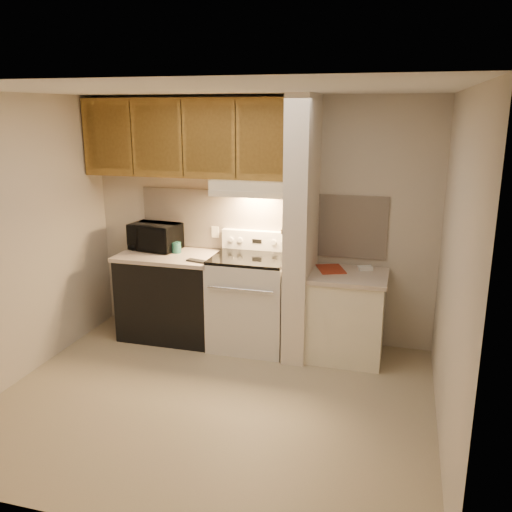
% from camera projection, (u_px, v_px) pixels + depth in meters
% --- Properties ---
extents(floor, '(3.60, 3.60, 0.00)m').
position_uv_depth(floor, '(213.00, 400.00, 4.54)').
color(floor, tan).
rests_on(floor, ground).
extents(ceiling, '(3.60, 3.60, 0.00)m').
position_uv_depth(ceiling, '(205.00, 89.00, 3.89)').
color(ceiling, white).
rests_on(ceiling, wall_back).
extents(wall_back, '(3.60, 2.50, 0.02)m').
position_uv_depth(wall_back, '(260.00, 220.00, 5.61)').
color(wall_back, beige).
rests_on(wall_back, floor).
extents(wall_left, '(0.02, 3.00, 2.50)m').
position_uv_depth(wall_left, '(13.00, 242.00, 4.68)').
color(wall_left, beige).
rests_on(wall_left, floor).
extents(wall_right, '(0.02, 3.00, 2.50)m').
position_uv_depth(wall_right, '(453.00, 275.00, 3.75)').
color(wall_right, beige).
rests_on(wall_right, floor).
extents(backsplash, '(2.60, 0.02, 0.63)m').
position_uv_depth(backsplash, '(259.00, 222.00, 5.60)').
color(backsplash, beige).
rests_on(backsplash, wall_back).
extents(range_body, '(0.76, 0.65, 0.92)m').
position_uv_depth(range_body, '(251.00, 303.00, 5.49)').
color(range_body, silver).
rests_on(range_body, floor).
extents(oven_window, '(0.50, 0.01, 0.30)m').
position_uv_depth(oven_window, '(241.00, 310.00, 5.19)').
color(oven_window, black).
rests_on(oven_window, range_body).
extents(oven_handle, '(0.65, 0.02, 0.02)m').
position_uv_depth(oven_handle, '(240.00, 290.00, 5.10)').
color(oven_handle, silver).
rests_on(oven_handle, range_body).
extents(cooktop, '(0.74, 0.64, 0.03)m').
position_uv_depth(cooktop, '(250.00, 258.00, 5.37)').
color(cooktop, black).
rests_on(cooktop, range_body).
extents(range_backguard, '(0.76, 0.08, 0.20)m').
position_uv_depth(range_backguard, '(258.00, 240.00, 5.60)').
color(range_backguard, silver).
rests_on(range_backguard, range_body).
extents(range_display, '(0.10, 0.01, 0.04)m').
position_uv_depth(range_display, '(257.00, 241.00, 5.57)').
color(range_display, black).
rests_on(range_display, range_backguard).
extents(range_knob_left_outer, '(0.05, 0.02, 0.05)m').
position_uv_depth(range_knob_left_outer, '(231.00, 239.00, 5.63)').
color(range_knob_left_outer, silver).
rests_on(range_knob_left_outer, range_backguard).
extents(range_knob_left_inner, '(0.05, 0.02, 0.05)m').
position_uv_depth(range_knob_left_inner, '(240.00, 240.00, 5.61)').
color(range_knob_left_inner, silver).
rests_on(range_knob_left_inner, range_backguard).
extents(range_knob_right_inner, '(0.05, 0.02, 0.05)m').
position_uv_depth(range_knob_right_inner, '(274.00, 242.00, 5.52)').
color(range_knob_right_inner, silver).
rests_on(range_knob_right_inner, range_backguard).
extents(range_knob_right_outer, '(0.05, 0.02, 0.05)m').
position_uv_depth(range_knob_right_outer, '(283.00, 243.00, 5.49)').
color(range_knob_right_outer, silver).
rests_on(range_knob_right_outer, range_backguard).
extents(dishwasher_front, '(1.00, 0.63, 0.87)m').
position_uv_depth(dishwasher_front, '(171.00, 297.00, 5.74)').
color(dishwasher_front, black).
rests_on(dishwasher_front, floor).
extents(left_countertop, '(1.04, 0.67, 0.04)m').
position_uv_depth(left_countertop, '(169.00, 256.00, 5.62)').
color(left_countertop, beige).
rests_on(left_countertop, dishwasher_front).
extents(spoon_rest, '(0.25, 0.13, 0.02)m').
position_uv_depth(spoon_rest, '(198.00, 261.00, 5.32)').
color(spoon_rest, black).
rests_on(spoon_rest, left_countertop).
extents(teal_jar, '(0.13, 0.13, 0.11)m').
position_uv_depth(teal_jar, '(176.00, 247.00, 5.65)').
color(teal_jar, '#246258').
rests_on(teal_jar, left_countertop).
extents(outlet, '(0.08, 0.01, 0.12)m').
position_uv_depth(outlet, '(215.00, 232.00, 5.75)').
color(outlet, '#F4EBCC').
rests_on(outlet, backsplash).
extents(microwave, '(0.55, 0.41, 0.28)m').
position_uv_depth(microwave, '(155.00, 237.00, 5.76)').
color(microwave, black).
rests_on(microwave, left_countertop).
extents(partition_pillar, '(0.22, 0.70, 2.50)m').
position_uv_depth(partition_pillar, '(302.00, 230.00, 5.15)').
color(partition_pillar, silver).
rests_on(partition_pillar, floor).
extents(pillar_trim, '(0.01, 0.70, 0.04)m').
position_uv_depth(pillar_trim, '(290.00, 224.00, 5.17)').
color(pillar_trim, olive).
rests_on(pillar_trim, partition_pillar).
extents(knife_strip, '(0.02, 0.42, 0.04)m').
position_uv_depth(knife_strip, '(288.00, 223.00, 5.12)').
color(knife_strip, black).
rests_on(knife_strip, partition_pillar).
extents(knife_blade_a, '(0.01, 0.03, 0.16)m').
position_uv_depth(knife_blade_a, '(283.00, 237.00, 5.01)').
color(knife_blade_a, silver).
rests_on(knife_blade_a, knife_strip).
extents(knife_handle_a, '(0.02, 0.02, 0.10)m').
position_uv_depth(knife_handle_a, '(283.00, 221.00, 4.97)').
color(knife_handle_a, black).
rests_on(knife_handle_a, knife_strip).
extents(knife_blade_b, '(0.01, 0.04, 0.18)m').
position_uv_depth(knife_blade_b, '(285.00, 236.00, 5.09)').
color(knife_blade_b, silver).
rests_on(knife_blade_b, knife_strip).
extents(knife_handle_b, '(0.02, 0.02, 0.10)m').
position_uv_depth(knife_handle_b, '(285.00, 220.00, 5.02)').
color(knife_handle_b, black).
rests_on(knife_handle_b, knife_strip).
extents(knife_blade_c, '(0.01, 0.04, 0.20)m').
position_uv_depth(knife_blade_c, '(286.00, 236.00, 5.14)').
color(knife_blade_c, silver).
rests_on(knife_blade_c, knife_strip).
extents(knife_handle_c, '(0.02, 0.02, 0.10)m').
position_uv_depth(knife_handle_c, '(287.00, 218.00, 5.12)').
color(knife_handle_c, black).
rests_on(knife_handle_c, knife_strip).
extents(knife_blade_d, '(0.01, 0.04, 0.16)m').
position_uv_depth(knife_blade_d, '(289.00, 231.00, 5.23)').
color(knife_blade_d, silver).
rests_on(knife_blade_d, knife_strip).
extents(knife_handle_d, '(0.02, 0.02, 0.10)m').
position_uv_depth(knife_handle_d, '(289.00, 216.00, 5.18)').
color(knife_handle_d, black).
rests_on(knife_handle_d, knife_strip).
extents(knife_blade_e, '(0.01, 0.04, 0.18)m').
position_uv_depth(knife_blade_e, '(290.00, 231.00, 5.29)').
color(knife_blade_e, silver).
rests_on(knife_blade_e, knife_strip).
extents(knife_handle_e, '(0.02, 0.02, 0.10)m').
position_uv_depth(knife_handle_e, '(291.00, 215.00, 5.26)').
color(knife_handle_e, black).
rests_on(knife_handle_e, knife_strip).
extents(oven_mitt, '(0.03, 0.09, 0.22)m').
position_uv_depth(oven_mitt, '(292.00, 234.00, 5.37)').
color(oven_mitt, slate).
rests_on(oven_mitt, partition_pillar).
extents(right_cab_base, '(0.70, 0.60, 0.81)m').
position_uv_depth(right_cab_base, '(346.00, 318.00, 5.25)').
color(right_cab_base, '#F4EBCC').
rests_on(right_cab_base, floor).
extents(right_countertop, '(0.74, 0.64, 0.04)m').
position_uv_depth(right_countertop, '(348.00, 276.00, 5.14)').
color(right_countertop, beige).
rests_on(right_countertop, right_cab_base).
extents(red_folder, '(0.34, 0.39, 0.01)m').
position_uv_depth(red_folder, '(331.00, 269.00, 5.27)').
color(red_folder, '#A0341D').
rests_on(red_folder, right_countertop).
extents(white_box, '(0.16, 0.13, 0.04)m').
position_uv_depth(white_box, '(365.00, 268.00, 5.26)').
color(white_box, white).
rests_on(white_box, right_countertop).
extents(range_hood, '(0.78, 0.44, 0.15)m').
position_uv_depth(range_hood, '(254.00, 187.00, 5.31)').
color(range_hood, '#F4EBCC').
rests_on(range_hood, upper_cabinets).
extents(hood_lip, '(0.78, 0.04, 0.06)m').
position_uv_depth(hood_lip, '(248.00, 195.00, 5.12)').
color(hood_lip, '#F4EBCC').
rests_on(hood_lip, range_hood).
extents(upper_cabinets, '(2.18, 0.33, 0.77)m').
position_uv_depth(upper_cabinets, '(188.00, 138.00, 5.40)').
color(upper_cabinets, olive).
rests_on(upper_cabinets, wall_back).
extents(cab_door_a, '(0.46, 0.01, 0.63)m').
position_uv_depth(cab_door_a, '(107.00, 137.00, 5.47)').
color(cab_door_a, olive).
rests_on(cab_door_a, upper_cabinets).
extents(cab_gap_a, '(0.01, 0.01, 0.73)m').
position_uv_depth(cab_gap_a, '(131.00, 138.00, 5.40)').
color(cab_gap_a, black).
rests_on(cab_gap_a, upper_cabinets).
extents(cab_door_b, '(0.46, 0.01, 0.63)m').
position_uv_depth(cab_door_b, '(157.00, 138.00, 5.33)').
color(cab_door_b, olive).
rests_on(cab_door_b, upper_cabinets).
extents(cab_gap_b, '(0.01, 0.01, 0.73)m').
position_uv_depth(cab_gap_b, '(182.00, 139.00, 5.26)').
color(cab_gap_b, black).
rests_on(cab_gap_b, upper_cabinets).
extents(cab_door_c, '(0.46, 0.01, 0.63)m').
position_uv_depth(cab_door_c, '(209.00, 139.00, 5.19)').
color(cab_door_c, olive).
rests_on(cab_door_c, upper_cabinets).
extents(cab_gap_c, '(0.01, 0.01, 0.73)m').
position_uv_depth(cab_gap_c, '(236.00, 139.00, 5.11)').
color(cab_gap_c, black).
rests_on(cab_gap_c, upper_cabinets).
extents(cab_door_d, '(0.46, 0.01, 0.63)m').
position_uv_depth(cab_door_d, '(263.00, 140.00, 5.05)').
color(cab_door_d, olive).
rests_on(cab_door_d, upper_cabinets).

